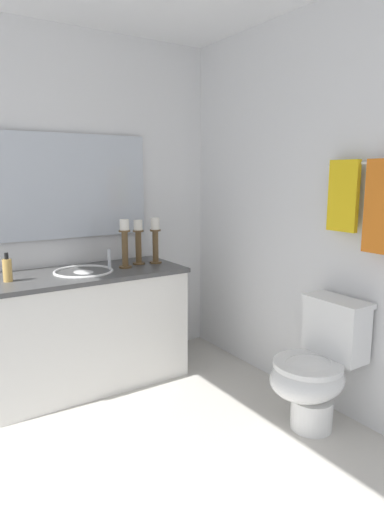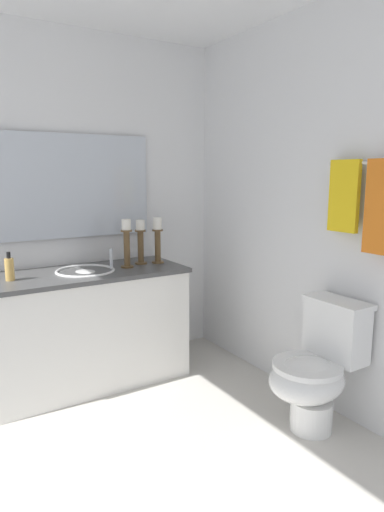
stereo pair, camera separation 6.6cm
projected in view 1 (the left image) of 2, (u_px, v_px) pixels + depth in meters
floor at (130, 459)px, 2.34m from camera, size 2.52×2.61×0.02m
wall_back at (314, 211)px, 2.82m from camera, size 2.52×0.04×2.45m
wall_left at (48, 207)px, 3.15m from camera, size 0.04×2.61×2.45m
vanity_cabinet at (86, 328)px, 3.10m from camera, size 0.58×1.36×0.80m
sink_basin at (84, 277)px, 3.03m from camera, size 0.40×0.40×0.24m
mirror at (66, 186)px, 3.15m from camera, size 0.02×1.21×0.73m
candle_holder_tall at (155, 239)px, 3.30m from camera, size 0.09×0.09×0.34m
candle_holder_short at (138, 241)px, 3.26m from camera, size 0.09×0.09×0.33m
candle_holder_mid at (125, 242)px, 3.13m from camera, size 0.09×0.09×0.34m
soap_bottle at (7, 270)px, 2.75m from camera, size 0.06×0.06×0.18m
toilet at (316, 368)px, 2.55m from camera, size 0.39×0.54×0.75m
towel_near_vanity at (343, 196)px, 2.53m from camera, size 0.19×0.03×0.40m
towel_center at (383, 207)px, 2.33m from camera, size 0.21×0.03×0.49m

